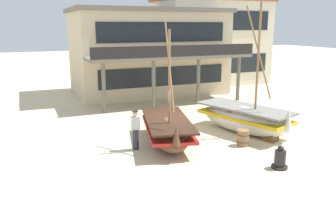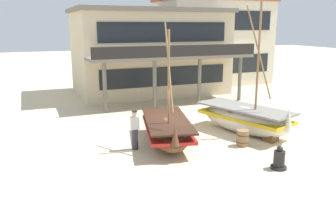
% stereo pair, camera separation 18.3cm
% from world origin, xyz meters
% --- Properties ---
extents(ground_plane, '(120.00, 120.00, 0.00)m').
position_xyz_m(ground_plane, '(0.00, 0.00, 0.00)').
color(ground_plane, beige).
extents(fishing_boat_near_left, '(3.19, 5.08, 6.34)m').
position_xyz_m(fishing_boat_near_left, '(3.46, -0.33, 0.71)').
color(fishing_boat_near_left, silver).
rests_on(fishing_boat_near_left, ground).
extents(fishing_boat_centre_large, '(2.86, 4.88, 5.25)m').
position_xyz_m(fishing_boat_centre_large, '(-0.62, -0.38, 0.62)').
color(fishing_boat_centre_large, brown).
rests_on(fishing_boat_centre_large, ground).
extents(fisherman_by_hull, '(0.38, 0.26, 1.68)m').
position_xyz_m(fisherman_by_hull, '(-2.12, -0.53, 0.83)').
color(fisherman_by_hull, '#33333D').
rests_on(fisherman_by_hull, ground).
extents(capstan_winch, '(0.58, 0.58, 0.86)m').
position_xyz_m(capstan_winch, '(2.11, -4.47, 0.34)').
color(capstan_winch, black).
rests_on(capstan_winch, ground).
extents(wooden_barrel, '(0.56, 0.56, 0.70)m').
position_xyz_m(wooden_barrel, '(2.30, -1.90, 0.35)').
color(wooden_barrel, olive).
rests_on(wooden_barrel, ground).
extents(cargo_crate, '(0.65, 0.65, 0.44)m').
position_xyz_m(cargo_crate, '(3.84, -1.85, 0.22)').
color(cargo_crate, brown).
rests_on(cargo_crate, ground).
extents(harbor_building_main, '(11.37, 9.27, 6.31)m').
position_xyz_m(harbor_building_main, '(2.77, 11.49, 3.16)').
color(harbor_building_main, beige).
rests_on(harbor_building_main, ground).
extents(harbor_building_annex, '(9.76, 5.63, 7.38)m').
position_xyz_m(harbor_building_annex, '(9.50, 13.59, 3.70)').
color(harbor_building_annex, beige).
rests_on(harbor_building_annex, ground).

